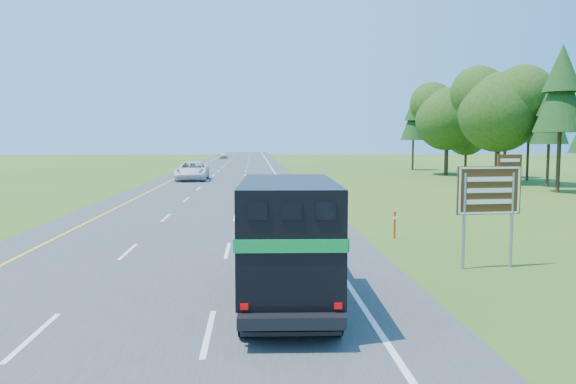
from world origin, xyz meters
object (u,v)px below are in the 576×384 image
Objects in this scene: horse_truck at (287,237)px; exit_sign at (490,195)px; far_car at (223,155)px; white_suv at (192,171)px.

horse_truck is 7.69m from exit_sign.
exit_sign is (6.76, 3.61, 0.67)m from horse_truck.
far_car is 1.14× the size of exit_sign.
exit_sign is at bearing -72.47° from white_suv.
far_car is 107.70m from exit_sign.
white_suv is 1.85× the size of exit_sign.
white_suv is at bearing -90.25° from far_car.
horse_truck is 110.61m from far_car.
white_suv is 42.67m from exit_sign.
white_suv is at bearing 101.24° from horse_truck.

